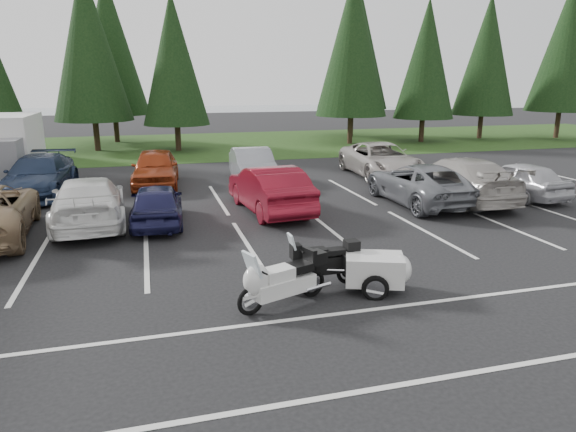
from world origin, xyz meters
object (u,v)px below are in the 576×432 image
Objects in this scene: box_truck at (2,151)px; car_near_7 at (458,179)px; car_far_3 at (253,166)px; car_near_3 at (88,202)px; car_near_8 at (519,179)px; cargo_trailer at (374,273)px; car_near_5 at (269,189)px; car_near_6 at (420,184)px; car_near_4 at (157,204)px; adventure_motorcycle at (321,259)px; car_far_2 at (155,168)px; car_far_4 at (381,160)px; touring_motorcycle at (283,275)px; car_far_1 at (39,176)px.

car_near_7 is (17.13, -8.10, -0.63)m from box_truck.
car_near_3 is at bearing -137.71° from car_far_3.
car_near_8 is 2.33× the size of cargo_trailer.
car_near_5 is 5.62m from car_near_6.
adventure_motorcycle is (3.27, -6.18, -0.01)m from car_near_4.
car_far_3 is 2.13× the size of adventure_motorcycle.
car_far_2 is (6.31, -2.22, -0.67)m from box_truck.
adventure_motorcycle is at bearing -118.02° from car_far_4.
touring_motorcycle is at bearing 73.09° from car_near_5.
car_far_3 is at bearing 82.88° from adventure_motorcycle.
car_far_2 is 2.60× the size of cargo_trailer.
car_far_1 is at bearing 97.58° from touring_motorcycle.
car_near_4 is 2.21× the size of cargo_trailer.
box_truck reaches higher than car_far_4.
car_near_6 is 0.99× the size of car_far_1.
car_far_1 reaches higher than cargo_trailer.
car_near_6 is 1.15× the size of car_far_2.
touring_motorcycle is at bearing -153.76° from cargo_trailer.
car_near_7 is 1.38× the size of car_near_8.
car_near_3 is at bearing -154.18° from car_far_4.
car_far_1 is at bearing -69.35° from car_near_3.
car_near_6 is at bearing -97.62° from car_far_4.
car_near_5 is at bearing 178.38° from car_near_3.
car_near_4 is (2.04, -0.47, -0.09)m from car_near_3.
car_near_6 is 8.98m from adventure_motorcycle.
car_near_5 reaches higher than car_far_4.
car_far_4 is 15.01m from touring_motorcycle.
car_near_3 is 0.93× the size of car_far_4.
car_far_3 is (4.24, 5.70, 0.09)m from car_near_4.
car_far_4 is at bearing -65.17° from car_near_8.
box_truck reaches higher than car_near_3.
car_near_6 is at bearing -43.37° from car_far_3.
car_far_4 is (-0.58, 5.40, -0.05)m from car_near_7.
car_near_7 is at bearing 172.36° from car_near_5.
box_truck is at bearing -27.68° from car_near_6.
car_near_7 is 12.31m from car_far_2.
car_far_4 reaches higher than cargo_trailer.
car_near_4 is 7.21m from touring_motorcycle.
car_near_5 is at bearing -139.46° from car_far_4.
box_truck reaches higher than car_far_1.
box_truck is at bearing -50.65° from car_near_4.
car_near_8 is 18.62m from car_far_1.
car_near_4 is 7.93m from cargo_trailer.
car_near_5 is (9.96, -7.83, -0.65)m from box_truck.
touring_motorcycle is 1.08× the size of adventure_motorcycle.
car_near_7 is at bearing -7.46° from car_near_8.
car_far_1 is at bearing -21.66° from car_near_8.
car_near_8 is (2.59, -0.11, -0.12)m from car_near_7.
car_near_7 is at bearing 67.36° from cargo_trailer.
car_near_7 reaches higher than car_near_5.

